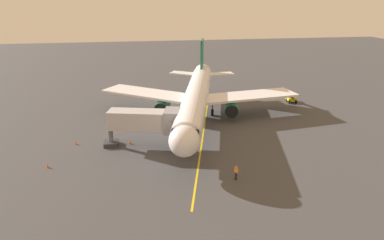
% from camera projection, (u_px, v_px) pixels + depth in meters
% --- Properties ---
extents(ground_plane, '(220.00, 220.00, 0.00)m').
position_uv_depth(ground_plane, '(197.00, 121.00, 57.74)').
color(ground_plane, '#424244').
extents(apron_lead_in_line, '(10.16, 38.81, 0.01)m').
position_uv_depth(apron_lead_in_line, '(203.00, 134.00, 52.24)').
color(apron_lead_in_line, yellow).
rests_on(apron_lead_in_line, ground).
extents(airplane, '(33.72, 39.81, 11.50)m').
position_uv_depth(airplane, '(196.00, 97.00, 56.73)').
color(airplane, white).
rests_on(airplane, ground).
extents(jet_bridge, '(11.47, 5.39, 5.40)m').
position_uv_depth(jet_bridge, '(150.00, 121.00, 46.66)').
color(jet_bridge, '#B7B7BC').
rests_on(jet_bridge, ground).
extents(ground_crew_marshaller, '(0.43, 0.47, 1.71)m').
position_uv_depth(ground_crew_marshaller, '(236.00, 173.00, 39.06)').
color(ground_crew_marshaller, '#23232D').
rests_on(ground_crew_marshaller, ground).
extents(belt_loader_near_nose, '(1.81, 4.69, 2.32)m').
position_uv_depth(belt_loader_near_nose, '(291.00, 99.00, 67.68)').
color(belt_loader_near_nose, yellow).
rests_on(belt_loader_near_nose, ground).
extents(safety_cone_nose_left, '(0.32, 0.32, 0.55)m').
position_uv_depth(safety_cone_nose_left, '(47.00, 165.00, 42.01)').
color(safety_cone_nose_left, '#F2590F').
rests_on(safety_cone_nose_left, ground).
extents(safety_cone_nose_right, '(0.32, 0.32, 0.55)m').
position_uv_depth(safety_cone_nose_right, '(75.00, 142.00, 48.61)').
color(safety_cone_nose_right, '#F2590F').
rests_on(safety_cone_nose_right, ground).
extents(safety_cone_wing_port, '(0.32, 0.32, 0.55)m').
position_uv_depth(safety_cone_wing_port, '(130.00, 142.00, 48.72)').
color(safety_cone_wing_port, '#F2590F').
rests_on(safety_cone_wing_port, ground).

